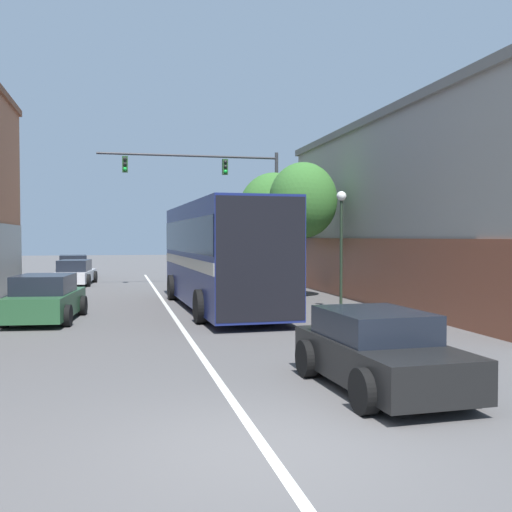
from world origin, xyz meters
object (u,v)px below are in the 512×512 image
object	(u,v)px
hatchback_foreground	(378,352)
street_tree_near	(303,201)
street_tree_far	(274,212)
bus	(220,251)
parked_car_left_far	(46,299)
parked_car_left_near	(73,267)
traffic_signal_gantry	(226,188)
street_lamp	(341,239)
parked_car_left_mid	(75,273)

from	to	relation	value
hatchback_foreground	street_tree_near	distance (m)	14.98
street_tree_near	street_tree_far	world-z (taller)	street_tree_far
bus	parked_car_left_far	distance (m)	6.07
parked_car_left_near	street_tree_far	world-z (taller)	street_tree_far
hatchback_foreground	street_tree_near	xyz separation A→B (m)	(3.16, 14.24, 3.38)
parked_car_left_far	traffic_signal_gantry	xyz separation A→B (m)	(7.55, 11.74, 4.42)
street_tree_near	street_tree_far	size ratio (longest dim) A/B	0.98
parked_car_left_far	traffic_signal_gantry	distance (m)	14.64
bus	street_tree_near	xyz separation A→B (m)	(3.88, 2.66, 1.96)
parked_car_left_near	parked_car_left_far	distance (m)	19.44
parked_car_left_near	street_lamp	size ratio (longest dim) A/B	1.13
parked_car_left_near	traffic_signal_gantry	xyz separation A→B (m)	(8.15, -7.69, 4.40)
bus	hatchback_foreground	distance (m)	11.69
parked_car_left_near	hatchback_foreground	bearing A→B (deg)	-170.57
traffic_signal_gantry	street_tree_far	size ratio (longest dim) A/B	1.62
hatchback_foreground	street_lamp	distance (m)	10.64
parked_car_left_near	traffic_signal_gantry	world-z (taller)	traffic_signal_gantry
parked_car_left_far	street_lamp	world-z (taller)	street_lamp
parked_car_left_near	street_tree_near	world-z (taller)	street_tree_near
parked_car_left_mid	street_tree_near	size ratio (longest dim) A/B	0.85
traffic_signal_gantry	street_lamp	size ratio (longest dim) A/B	2.27
street_lamp	street_tree_near	xyz separation A→B (m)	(-0.02, 4.26, 1.56)
street_tree_far	parked_car_left_mid	bearing A→B (deg)	156.04
street_lamp	street_tree_far	world-z (taller)	street_tree_far
hatchback_foreground	traffic_signal_gantry	world-z (taller)	traffic_signal_gantry
hatchback_foreground	street_tree_far	bearing A→B (deg)	-11.98
bus	parked_car_left_mid	distance (m)	13.57
parked_car_left_far	street_tree_near	bearing A→B (deg)	-57.99
street_lamp	street_tree_near	distance (m)	4.53
hatchback_foreground	parked_car_left_far	world-z (taller)	parked_car_left_far
parked_car_left_near	parked_car_left_far	size ratio (longest dim) A/B	1.09
street_tree_far	parked_car_left_far	bearing A→B (deg)	-134.40
hatchback_foreground	parked_car_left_near	distance (m)	29.92
traffic_signal_gantry	parked_car_left_far	bearing A→B (deg)	-122.73
street_tree_near	street_tree_far	distance (m)	5.24
bus	parked_car_left_mid	bearing A→B (deg)	23.21
hatchback_foreground	street_lamp	xyz separation A→B (m)	(3.18, 9.98, 1.83)
bus	street_tree_far	bearing A→B (deg)	-28.75
traffic_signal_gantry	street_tree_near	world-z (taller)	traffic_signal_gantry
parked_car_left_mid	parked_car_left_far	xyz separation A→B (m)	(0.13, -14.12, 0.03)
street_lamp	parked_car_left_far	bearing A→B (deg)	-178.16
parked_car_left_mid	street_tree_far	world-z (taller)	street_tree_far
parked_car_left_far	street_lamp	bearing A→B (deg)	-81.86
parked_car_left_far	street_tree_far	size ratio (longest dim) A/B	0.74
street_tree_near	hatchback_foreground	bearing A→B (deg)	-102.51
parked_car_left_far	street_tree_near	world-z (taller)	street_tree_near
traffic_signal_gantry	street_tree_near	distance (m)	7.51
parked_car_left_mid	parked_car_left_far	world-z (taller)	parked_car_left_far
hatchback_foreground	parked_car_left_mid	world-z (taller)	parked_car_left_mid
bus	parked_car_left_far	world-z (taller)	bus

